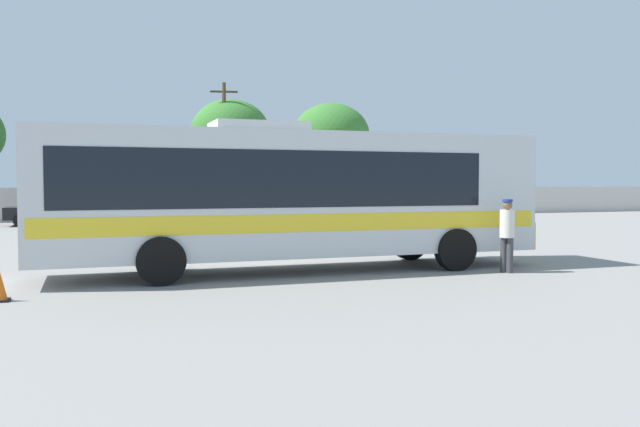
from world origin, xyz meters
TOP-DOWN VIEW (x-y plane):
  - ground_plane at (0.00, 10.00)m, footprint 300.00×300.00m
  - perimeter_wall at (0.00, 24.02)m, footprint 80.00×0.30m
  - coach_bus_silver_yellow at (0.06, -0.51)m, footprint 12.19×2.75m
  - attendant_by_bus_door at (4.92, -2.49)m, footprint 0.48×0.48m
  - parked_car_second_black at (-6.53, 20.40)m, footprint 4.17×2.04m
  - parked_car_third_dark_blue at (1.16, 19.79)m, footprint 4.46×2.25m
  - parked_car_rightmost_white at (7.06, 20.66)m, footprint 4.25×2.25m
  - utility_pole_near at (3.96, 27.18)m, footprint 1.79×0.49m
  - roadside_tree_midleft at (-1.39, 28.82)m, footprint 3.72×3.72m
  - roadside_tree_midright at (4.64, 28.47)m, footprint 5.35×5.35m
  - roadside_tree_right at (11.63, 27.54)m, footprint 5.42×5.42m

SIDE VIEW (x-z plane):
  - ground_plane at x=0.00m, z-range 0.00..0.00m
  - parked_car_third_dark_blue at x=1.16m, z-range 0.05..1.45m
  - parked_car_rightmost_white at x=7.06m, z-range 0.05..1.48m
  - parked_car_second_black at x=-6.53m, z-range 0.05..1.51m
  - perimeter_wall at x=0.00m, z-range 0.00..1.91m
  - attendant_by_bus_door at x=4.92m, z-range 0.12..1.89m
  - coach_bus_silver_yellow at x=0.06m, z-range 0.12..3.72m
  - roadside_tree_midleft at x=-1.39m, z-range 1.24..6.91m
  - utility_pole_near at x=3.96m, z-range 0.18..8.96m
  - roadside_tree_right at x=11.63m, z-range 1.58..9.37m
  - roadside_tree_midright at x=4.64m, z-range 1.65..9.52m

